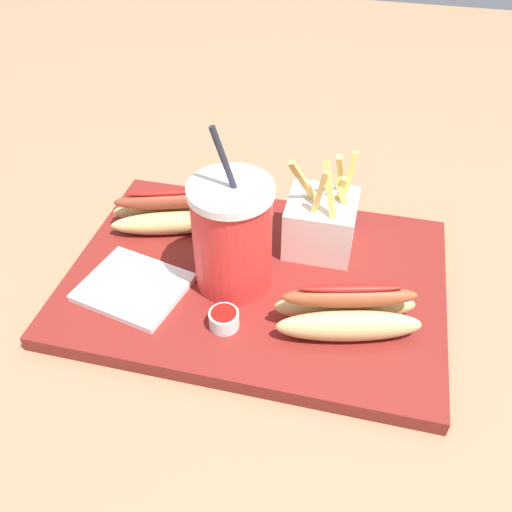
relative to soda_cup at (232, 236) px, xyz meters
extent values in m
cube|color=#8C6B4C|center=(-0.02, -0.02, -0.10)|extent=(2.40, 2.40, 0.02)
cube|color=maroon|center=(-0.02, -0.02, -0.08)|extent=(0.46, 0.32, 0.02)
cylinder|color=red|center=(0.00, 0.00, -0.01)|extent=(0.09, 0.09, 0.13)
cylinder|color=white|center=(0.00, 0.00, 0.06)|extent=(0.10, 0.10, 0.01)
cylinder|color=#262633|center=(0.01, 0.00, 0.10)|extent=(0.03, 0.01, 0.07)
cube|color=white|center=(-0.09, -0.09, -0.03)|extent=(0.09, 0.08, 0.07)
cube|color=#E5C660|center=(-0.12, -0.09, 0.00)|extent=(0.03, 0.02, 0.06)
cube|color=#E5C660|center=(-0.12, -0.12, 0.02)|extent=(0.02, 0.02, 0.08)
cube|color=#E5C660|center=(-0.09, -0.07, 0.02)|extent=(0.02, 0.01, 0.08)
cube|color=#E5C660|center=(-0.11, -0.10, 0.01)|extent=(0.02, 0.02, 0.06)
cube|color=#E5C660|center=(-0.11, -0.11, 0.03)|extent=(0.02, 0.04, 0.07)
cube|color=#E5C660|center=(-0.10, -0.07, 0.03)|extent=(0.03, 0.04, 0.08)
cube|color=#E5C660|center=(-0.07, -0.09, 0.03)|extent=(0.04, 0.04, 0.08)
ellipsoid|color=#DBB775|center=(-0.14, 0.03, -0.05)|extent=(0.16, 0.07, 0.04)
ellipsoid|color=#DBB775|center=(-0.15, 0.06, -0.05)|extent=(0.16, 0.07, 0.04)
ellipsoid|color=#994728|center=(-0.14, 0.05, -0.02)|extent=(0.15, 0.06, 0.02)
ellipsoid|color=red|center=(-0.14, 0.05, -0.01)|extent=(0.11, 0.04, 0.01)
ellipsoid|color=tan|center=(0.11, -0.10, -0.05)|extent=(0.16, 0.08, 0.03)
ellipsoid|color=tan|center=(0.11, -0.07, -0.05)|extent=(0.16, 0.08, 0.03)
ellipsoid|color=brown|center=(0.11, -0.08, -0.03)|extent=(0.15, 0.07, 0.02)
ellipsoid|color=red|center=(0.11, -0.08, -0.01)|extent=(0.11, 0.05, 0.01)
cylinder|color=white|center=(-0.01, 0.07, -0.06)|extent=(0.03, 0.03, 0.02)
cylinder|color=#B2140F|center=(-0.01, 0.07, -0.05)|extent=(0.03, 0.03, 0.01)
cylinder|color=white|center=(0.01, -0.10, -0.06)|extent=(0.03, 0.03, 0.02)
cylinder|color=#B2140F|center=(0.01, -0.10, -0.05)|extent=(0.03, 0.03, 0.01)
cube|color=white|center=(0.11, 0.05, -0.07)|extent=(0.14, 0.12, 0.01)
camera|label=1|loc=(-0.14, 0.46, 0.40)|focal=38.29mm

